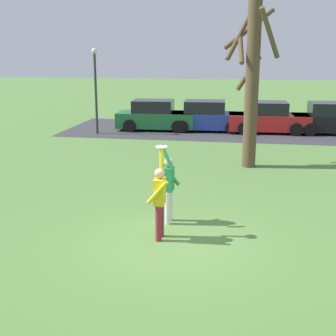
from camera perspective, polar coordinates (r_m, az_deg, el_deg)
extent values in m
plane|color=#567F3D|center=(10.53, 0.81, -9.14)|extent=(120.00, 120.00, 0.00)
cylinder|color=maroon|center=(10.49, -1.17, -6.81)|extent=(0.14, 0.14, 0.82)
cylinder|color=maroon|center=(10.73, -0.88, -6.32)|extent=(0.14, 0.14, 0.82)
cube|color=gold|center=(10.38, -1.04, -2.90)|extent=(0.23, 0.36, 0.60)
sphere|color=tan|center=(10.26, -1.05, -0.68)|extent=(0.23, 0.23, 0.23)
cylinder|color=gold|center=(10.15, -1.31, -3.01)|extent=(0.49, 0.10, 0.56)
cylinder|color=gold|center=(10.42, -0.80, 0.77)|extent=(0.09, 0.09, 0.66)
cylinder|color=silver|center=(11.71, 0.21, -4.52)|extent=(0.14, 0.14, 0.82)
cylinder|color=silver|center=(11.47, -0.04, -4.93)|extent=(0.14, 0.14, 0.82)
cube|color=#238447|center=(11.38, 0.09, -1.34)|extent=(0.23, 0.36, 0.60)
sphere|color=tan|center=(11.27, 0.09, 0.69)|extent=(0.23, 0.23, 0.23)
cylinder|color=#238447|center=(11.58, 0.30, -0.82)|extent=(0.49, 0.10, 0.56)
cylinder|color=#238447|center=(11.02, -0.14, 1.35)|extent=(0.36, 0.10, 0.64)
cylinder|color=white|center=(10.35, -0.80, 2.61)|extent=(0.26, 0.26, 0.02)
cube|color=#1E6633|center=(25.12, -1.47, 5.94)|extent=(4.19, 2.02, 0.80)
cube|color=black|center=(25.04, -1.82, 7.57)|extent=(2.19, 1.75, 0.64)
cylinder|color=black|center=(25.90, 1.62, 5.70)|extent=(0.67, 0.26, 0.66)
cylinder|color=black|center=(24.10, 1.23, 5.06)|extent=(0.67, 0.26, 0.66)
cylinder|color=black|center=(26.24, -3.95, 5.78)|extent=(0.67, 0.26, 0.66)
cylinder|color=black|center=(24.48, -4.73, 5.16)|extent=(0.67, 0.26, 0.66)
cube|color=#233893|center=(24.92, 4.84, 5.83)|extent=(4.19, 2.02, 0.80)
cube|color=black|center=(24.83, 4.53, 7.48)|extent=(2.19, 1.75, 0.64)
cylinder|color=black|center=(25.84, 7.74, 5.56)|extent=(0.67, 0.26, 0.66)
cylinder|color=black|center=(24.04, 7.79, 4.91)|extent=(0.67, 0.26, 0.66)
cylinder|color=black|center=(25.92, 2.08, 5.70)|extent=(0.67, 0.26, 0.66)
cylinder|color=black|center=(24.13, 1.73, 5.07)|extent=(0.67, 0.26, 0.66)
cube|color=red|center=(24.83, 12.20, 5.53)|extent=(4.19, 2.02, 0.80)
cube|color=black|center=(24.72, 11.94, 7.19)|extent=(2.19, 1.75, 0.64)
cylinder|color=black|center=(25.90, 14.80, 5.23)|extent=(0.67, 0.26, 0.66)
cylinder|color=black|center=(24.12, 15.38, 4.56)|extent=(0.67, 0.26, 0.66)
cylinder|color=black|center=(25.67, 9.15, 5.45)|extent=(0.67, 0.26, 0.66)
cylinder|color=black|center=(23.87, 9.32, 4.79)|extent=(0.67, 0.26, 0.66)
cube|color=black|center=(25.39, 19.50, 5.22)|extent=(4.19, 2.02, 0.80)
cube|color=black|center=(25.26, 19.30, 6.85)|extent=(2.19, 1.75, 0.64)
cylinder|color=black|center=(26.06, 16.30, 5.19)|extent=(0.67, 0.26, 0.66)
cylinder|color=black|center=(24.29, 16.98, 4.51)|extent=(0.67, 0.26, 0.66)
cube|color=#38383D|center=(25.00, 8.68, 4.47)|extent=(18.36, 6.40, 0.01)
cylinder|color=brown|center=(17.01, 10.22, 10.08)|extent=(0.48, 0.48, 6.02)
cylinder|color=brown|center=(17.82, 9.88, 16.40)|extent=(1.82, 0.56, 1.49)
cylinder|color=brown|center=(16.92, 8.91, 14.03)|extent=(0.29, 0.99, 0.97)
cylinder|color=brown|center=(17.36, 9.82, 11.35)|extent=(0.94, 0.48, 1.26)
cylinder|color=brown|center=(16.67, 12.32, 15.81)|extent=(0.85, 1.23, 1.68)
cylinder|color=brown|center=(17.44, 8.98, 16.15)|extent=(1.14, 1.10, 2.02)
cylinder|color=#2D2D33|center=(24.00, -8.80, 8.88)|extent=(0.12, 0.12, 4.00)
sphere|color=silver|center=(23.90, -9.00, 13.94)|extent=(0.28, 0.28, 0.28)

